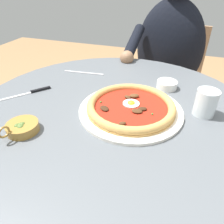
{
  "coord_description": "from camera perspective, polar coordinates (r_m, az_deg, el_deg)",
  "views": [
    {
      "loc": [
        0.57,
        0.19,
        1.1
      ],
      "look_at": [
        0.01,
        -0.0,
        0.71
      ],
      "focal_mm": 33.25,
      "sensor_mm": 36.0,
      "label": 1
    }
  ],
  "objects": [
    {
      "name": "fork_utensil",
      "position": [
        0.96,
        -7.78,
        10.66
      ],
      "size": [
        0.03,
        0.19,
        0.0
      ],
      "color": "#BCBCC1",
      "rests_on": "dining_table"
    },
    {
      "name": "steak_knife",
      "position": [
        0.84,
        -21.02,
        5.22
      ],
      "size": [
        0.16,
        0.13,
        0.01
      ],
      "color": "silver",
      "rests_on": "dining_table"
    },
    {
      "name": "cafe_chair_diner",
      "position": [
        1.54,
        15.5,
        9.93
      ],
      "size": [
        0.49,
        0.49,
        0.82
      ],
      "color": "#957050",
      "rests_on": "ground"
    },
    {
      "name": "water_glass",
      "position": [
        0.71,
        24.27,
        1.92
      ],
      "size": [
        0.07,
        0.07,
        0.08
      ],
      "color": "silver",
      "rests_on": "dining_table"
    },
    {
      "name": "pizza_on_plate",
      "position": [
        0.67,
        5.19,
        1.34
      ],
      "size": [
        0.33,
        0.33,
        0.04
      ],
      "color": "white",
      "rests_on": "dining_table"
    },
    {
      "name": "ground_plane",
      "position": [
        1.26,
        0.38,
        -27.94
      ],
      "size": [
        6.0,
        6.0,
        0.02
      ],
      "primitive_type": "cube",
      "color": "#9E754C"
    },
    {
      "name": "ramekin_capers",
      "position": [
        0.84,
        14.86,
        7.35
      ],
      "size": [
        0.08,
        0.08,
        0.03
      ],
      "color": "white",
      "rests_on": "dining_table"
    },
    {
      "name": "diner_person",
      "position": [
        1.4,
        14.1,
        8.65
      ],
      "size": [
        0.48,
        0.43,
        1.17
      ],
      "color": "#282833",
      "rests_on": "ground"
    },
    {
      "name": "dining_table",
      "position": [
        0.81,
        0.53,
        -8.41
      ],
      "size": [
        0.97,
        0.97,
        0.73
      ],
      "color": "#565B60",
      "rests_on": "ground"
    },
    {
      "name": "olive_pan",
      "position": [
        0.64,
        -23.52,
        -3.87
      ],
      "size": [
        0.11,
        0.09,
        0.05
      ],
      "color": "olive",
      "rests_on": "dining_table"
    }
  ]
}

